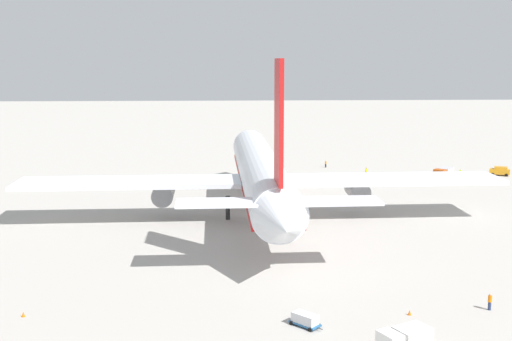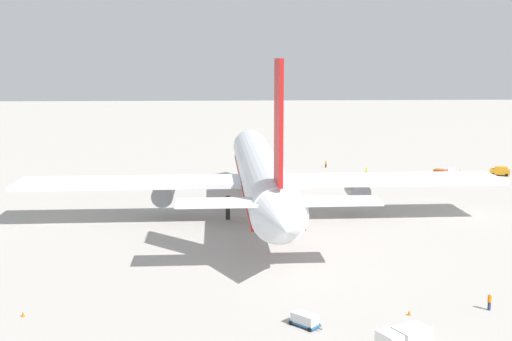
{
  "view_description": "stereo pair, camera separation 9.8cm",
  "coord_description": "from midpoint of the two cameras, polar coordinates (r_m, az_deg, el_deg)",
  "views": [
    {
      "loc": [
        -101.56,
        6.16,
        25.06
      ],
      "look_at": [
        1.91,
        0.63,
        7.02
      ],
      "focal_mm": 44.48,
      "sensor_mm": 36.0,
      "label": 1
    },
    {
      "loc": [
        -101.56,
        6.06,
        25.06
      ],
      "look_at": [
        1.91,
        0.63,
        7.02
      ],
      "focal_mm": 44.48,
      "sensor_mm": 36.0,
      "label": 2
    }
  ],
  "objects": [
    {
      "name": "traffic_cone_3",
      "position": [
        68.33,
        -20.23,
        -12.03
      ],
      "size": [
        0.36,
        0.36,
        0.55
      ],
      "primitive_type": "cone",
      "color": "orange",
      "rests_on": "ground"
    },
    {
      "name": "traffic_cone_1",
      "position": [
        138.06,
        -12.49,
        -0.7
      ],
      "size": [
        0.36,
        0.36,
        0.55
      ],
      "primitive_type": "cone",
      "color": "orange",
      "rests_on": "ground"
    },
    {
      "name": "ground_plane",
      "position": [
        104.79,
        0.37,
        -3.96
      ],
      "size": [
        600.0,
        600.0,
        0.0
      ],
      "primitive_type": "plane",
      "color": "#ADA8A0"
    },
    {
      "name": "service_truck_0",
      "position": [
        138.92,
        16.49,
        -0.28
      ],
      "size": [
        5.79,
        5.48,
        2.74
      ],
      "color": "#BF4C14",
      "rests_on": "ground"
    },
    {
      "name": "ground_worker_2",
      "position": [
        138.23,
        12.04,
        -0.44
      ],
      "size": [
        0.56,
        0.56,
        1.61
      ],
      "color": "#3F3F47",
      "rests_on": "ground"
    },
    {
      "name": "baggage_cart_0",
      "position": [
        62.25,
        4.39,
        -13.19
      ],
      "size": [
        3.11,
        3.09,
        1.26
      ],
      "color": "#26598C",
      "rests_on": "ground"
    },
    {
      "name": "ground_worker_0",
      "position": [
        151.08,
        6.27,
        0.6
      ],
      "size": [
        0.47,
        0.47,
        1.67
      ],
      "color": "black",
      "rests_on": "ground"
    },
    {
      "name": "traffic_cone_2",
      "position": [
        66.5,
        13.6,
        -12.3
      ],
      "size": [
        0.36,
        0.36,
        0.55
      ],
      "primitive_type": "cone",
      "color": "orange",
      "rests_on": "ground"
    },
    {
      "name": "ground_worker_4",
      "position": [
        145.18,
        17.88,
        -0.2
      ],
      "size": [
        0.56,
        0.56,
        1.67
      ],
      "color": "navy",
      "rests_on": "ground"
    },
    {
      "name": "ground_worker_1",
      "position": [
        141.7,
        9.87,
        -0.09
      ],
      "size": [
        0.42,
        0.42,
        1.75
      ],
      "color": "#3F3F47",
      "rests_on": "ground"
    },
    {
      "name": "service_truck_2",
      "position": [
        58.1,
        13.16,
        -14.56
      ],
      "size": [
        4.08,
        5.2,
        2.26
      ],
      "color": "white",
      "rests_on": "ground"
    },
    {
      "name": "ground_worker_3",
      "position": [
        69.85,
        20.24,
        -11.0
      ],
      "size": [
        0.55,
        0.55,
        1.75
      ],
      "color": "navy",
      "rests_on": "ground"
    },
    {
      "name": "airliner",
      "position": [
        102.06,
        0.41,
        -0.26
      ],
      "size": [
        73.5,
        76.77,
        25.29
      ],
      "color": "silver",
      "rests_on": "ground"
    },
    {
      "name": "service_van",
      "position": [
        149.64,
        21.06,
        -0.03
      ],
      "size": [
        3.34,
        4.59,
        1.97
      ],
      "color": "orange",
      "rests_on": "ground"
    }
  ]
}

